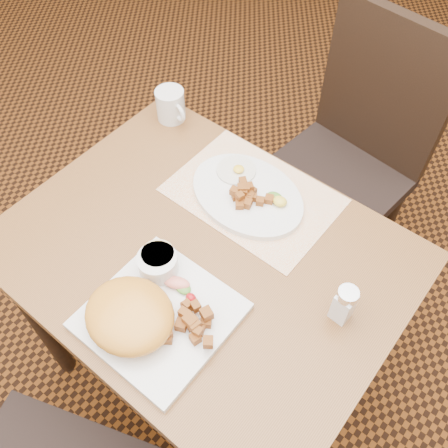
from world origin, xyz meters
TOP-DOWN VIEW (x-y plane):
  - ground at (0.00, 0.00)m, footprint 8.00×8.00m
  - table at (0.00, 0.00)m, footprint 0.90×0.70m
  - chair_far at (0.03, 0.71)m, footprint 0.46×0.47m
  - placemat at (-0.01, 0.20)m, footprint 0.40×0.28m
  - plate_square at (0.04, -0.18)m, footprint 0.28×0.28m
  - plate_oval at (-0.02, 0.19)m, footprint 0.33×0.26m
  - hollandaise_mound at (0.01, -0.23)m, footprint 0.19×0.17m
  - ramekin at (-0.04, -0.11)m, footprint 0.09×0.09m
  - garnish_sq at (0.04, -0.11)m, footprint 0.10×0.05m
  - fried_egg at (-0.08, 0.23)m, footprint 0.10×0.10m
  - garnish_ov at (0.06, 0.21)m, footprint 0.06×0.04m
  - salt_shaker at (0.33, 0.06)m, footprint 0.04×0.04m
  - coffee_mug at (-0.36, 0.29)m, footprint 0.11×0.08m
  - home_fries_sq at (0.11, -0.17)m, footprint 0.12×0.11m
  - home_fries_ov at (-0.01, 0.17)m, footprint 0.10×0.09m

SIDE VIEW (x-z plane):
  - ground at x=0.00m, z-range 0.00..0.00m
  - chair_far at x=0.03m, z-range 0.05..1.02m
  - table at x=0.00m, z-range 0.27..1.02m
  - placemat at x=-0.01m, z-range 0.75..0.75m
  - plate_square at x=0.04m, z-range 0.75..0.77m
  - plate_oval at x=-0.02m, z-range 0.75..0.77m
  - fried_egg at x=-0.08m, z-range 0.76..0.78m
  - garnish_sq at x=0.04m, z-range 0.76..0.79m
  - garnish_ov at x=0.06m, z-range 0.77..0.79m
  - home_fries_ov at x=-0.01m, z-range 0.77..0.80m
  - home_fries_sq at x=0.11m, z-range 0.77..0.81m
  - ramekin at x=-0.04m, z-range 0.77..0.82m
  - coffee_mug at x=-0.36m, z-range 0.75..0.84m
  - hollandaise_mound at x=0.01m, z-range 0.76..0.83m
  - salt_shaker at x=0.33m, z-range 0.75..0.85m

